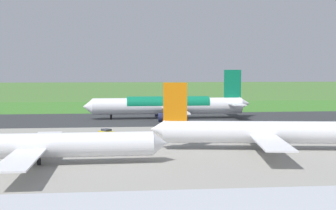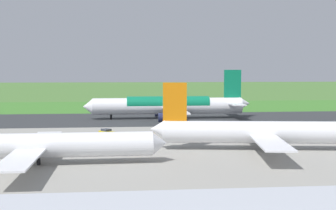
{
  "view_description": "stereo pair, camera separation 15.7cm",
  "coord_description": "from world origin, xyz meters",
  "px_view_note": "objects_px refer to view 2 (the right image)",
  "views": [
    {
      "loc": [
        27.82,
        137.75,
        15.94
      ],
      "look_at": [
        14.58,
        0.0,
        4.5
      ],
      "focal_mm": 46.19,
      "sensor_mm": 36.0,
      "label": 1
    },
    {
      "loc": [
        27.67,
        137.77,
        15.94
      ],
      "look_at": [
        14.58,
        0.0,
        4.5
      ],
      "focal_mm": 46.19,
      "sensor_mm": 36.0,
      "label": 2
    }
  ],
  "objects_px": {
    "no_stopping_sign": "(198,105)",
    "service_car_followme": "(107,132)",
    "traffic_cone_orange": "(188,109)",
    "airliner_main": "(169,105)",
    "airliner_parked_mid": "(264,132)",
    "airliner_parked_far": "(37,145)"
  },
  "relations": [
    {
      "from": "no_stopping_sign",
      "to": "service_car_followme",
      "type": "bearing_deg",
      "value": 64.38
    },
    {
      "from": "traffic_cone_orange",
      "to": "no_stopping_sign",
      "type": "bearing_deg",
      "value": -132.97
    },
    {
      "from": "traffic_cone_orange",
      "to": "airliner_main",
      "type": "bearing_deg",
      "value": 71.53
    },
    {
      "from": "service_car_followme",
      "to": "no_stopping_sign",
      "type": "relative_size",
      "value": 1.8
    },
    {
      "from": "airliner_parked_mid",
      "to": "no_stopping_sign",
      "type": "relative_size",
      "value": 18.63
    },
    {
      "from": "airliner_parked_far",
      "to": "traffic_cone_orange",
      "type": "relative_size",
      "value": 78.07
    },
    {
      "from": "airliner_main",
      "to": "airliner_parked_mid",
      "type": "xyz_separation_m",
      "value": [
        -13.36,
        55.41,
        -0.71
      ]
    },
    {
      "from": "airliner_main",
      "to": "traffic_cone_orange",
      "type": "bearing_deg",
      "value": -108.47
    },
    {
      "from": "airliner_parked_far",
      "to": "no_stopping_sign",
      "type": "height_order",
      "value": "airliner_parked_far"
    },
    {
      "from": "airliner_parked_far",
      "to": "airliner_parked_mid",
      "type": "bearing_deg",
      "value": -166.79
    },
    {
      "from": "airliner_parked_far",
      "to": "traffic_cone_orange",
      "type": "distance_m",
      "value": 105.7
    },
    {
      "from": "no_stopping_sign",
      "to": "traffic_cone_orange",
      "type": "height_order",
      "value": "no_stopping_sign"
    },
    {
      "from": "no_stopping_sign",
      "to": "traffic_cone_orange",
      "type": "relative_size",
      "value": 4.46
    },
    {
      "from": "airliner_parked_mid",
      "to": "service_car_followme",
      "type": "relative_size",
      "value": 10.36
    },
    {
      "from": "no_stopping_sign",
      "to": "airliner_parked_mid",
      "type": "bearing_deg",
      "value": 88.6
    },
    {
      "from": "airliner_main",
      "to": "airliner_parked_far",
      "type": "xyz_separation_m",
      "value": [
        28.49,
        65.24,
        -0.92
      ]
    },
    {
      "from": "airliner_parked_mid",
      "to": "airliner_parked_far",
      "type": "xyz_separation_m",
      "value": [
        41.85,
        9.82,
        -0.21
      ]
    },
    {
      "from": "airliner_main",
      "to": "airliner_parked_far",
      "type": "distance_m",
      "value": 71.19
    },
    {
      "from": "service_car_followme",
      "to": "traffic_cone_orange",
      "type": "relative_size",
      "value": 8.02
    },
    {
      "from": "airliner_main",
      "to": "service_car_followme",
      "type": "height_order",
      "value": "airliner_main"
    },
    {
      "from": "airliner_parked_mid",
      "to": "airliner_parked_far",
      "type": "relative_size",
      "value": 1.06
    },
    {
      "from": "service_car_followme",
      "to": "no_stopping_sign",
      "type": "height_order",
      "value": "no_stopping_sign"
    }
  ]
}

